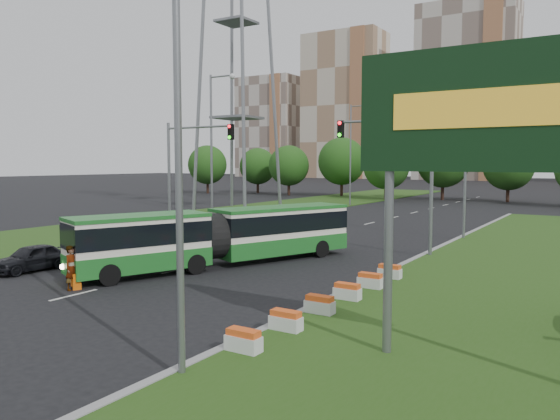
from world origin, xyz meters
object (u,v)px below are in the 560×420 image
Objects in this scene: transmission_pylon at (236,2)px; car_left_near at (31,258)px; traffic_mast_median at (403,160)px; shopping_trolley at (76,281)px; articulated_bus at (219,236)px; car_left_far at (236,221)px; billboard at (481,123)px; pedestrian at (72,268)px; traffic_mast_left at (186,161)px.

transmission_pylon is 11.64× the size of car_left_near.
traffic_mast_median is at bearing -36.00° from transmission_pylon.
traffic_mast_median reaches higher than shopping_trolley.
transmission_pylon is (-24.78, 18.00, 16.65)m from traffic_mast_median.
shopping_trolley is at bearing -119.12° from traffic_mast_median.
articulated_bus reaches higher than car_left_near.
car_left_far is 6.68× the size of shopping_trolley.
traffic_mast_median is (-7.47, 16.00, -0.81)m from billboard.
articulated_bus is (-14.30, 8.02, -4.65)m from billboard.
pedestrian reaches higher than shopping_trolley.
traffic_mast_left reaches higher than articulated_bus.
transmission_pylon is 23.88× the size of pedestrian.
car_left_near is 2.05× the size of pedestrian.
traffic_mast_median is at bearing 45.90° from car_left_near.
billboard and traffic_mast_median have the same top height.
shopping_trolley is at bearing -14.93° from car_left_near.
traffic_mast_left is at bearing 146.45° from billboard.
pedestrian is at bearing -16.70° from car_left_near.
shopping_trolley is (-8.53, -15.31, -5.02)m from traffic_mast_median.
traffic_mast_left is 16.51m from pedestrian.
traffic_mast_median is 0.18× the size of transmission_pylon.
car_left_near is 0.84× the size of car_left_far.
traffic_mast_median reaches higher than car_left_far.
pedestrian is at bearing -65.46° from traffic_mast_left.
traffic_mast_median is 2.12× the size of car_left_near.
pedestrian reaches higher than car_left_far.
transmission_pylon reaches higher than car_left_far.
traffic_mast_left is at bearing -112.38° from car_left_far.
shopping_trolley is (16.25, -33.31, -21.67)m from transmission_pylon.
car_left_near is (-13.59, -13.95, -4.71)m from traffic_mast_median.
articulated_bus is at bearing -55.37° from transmission_pylon.
billboard is at bearing -5.43° from car_left_near.
articulated_bus is at bearing 150.71° from billboard.
transmission_pylon is 27.62m from car_left_far.
transmission_pylon is 42.76m from pedestrian.
car_left_near is (-21.06, 2.06, -5.52)m from billboard.
traffic_mast_median reaches higher than articulated_bus.
traffic_mast_left is at bearing -63.14° from transmission_pylon.
transmission_pylon is at bearing 111.87° from car_left_far.
traffic_mast_median and traffic_mast_left have the same top height.
billboard is 17.05m from articulated_bus.
billboard is at bearing -46.52° from transmission_pylon.
articulated_bus is 3.98× the size of car_left_near.
transmission_pylon reaches higher than car_left_near.
articulated_bus is (17.95, -25.98, -20.48)m from transmission_pylon.
car_left_near is at bearing -116.87° from articulated_bus.
shopping_trolley is (0.02, 0.16, -0.59)m from pedestrian.
traffic_mast_median is 1.00× the size of traffic_mast_left.
transmission_pylon is at bearing 144.00° from traffic_mast_median.
articulated_bus is 7.61m from shopping_trolley.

